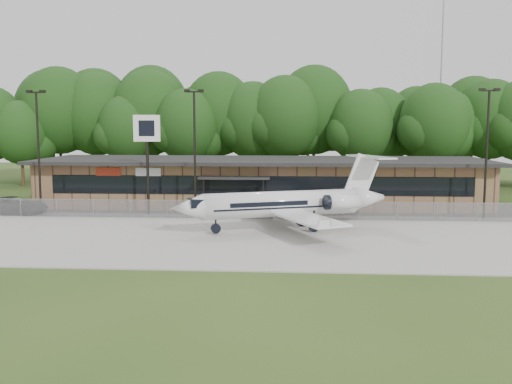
# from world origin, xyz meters

# --- Properties ---
(ground) EXTENTS (160.00, 160.00, 0.00)m
(ground) POSITION_xyz_m (0.00, 0.00, 0.00)
(ground) COLOR #264017
(ground) RESTS_ON ground
(apron) EXTENTS (64.00, 18.00, 0.08)m
(apron) POSITION_xyz_m (0.00, 8.00, 0.04)
(apron) COLOR #9E9B93
(apron) RESTS_ON ground
(parking_lot) EXTENTS (50.00, 9.00, 0.06)m
(parking_lot) POSITION_xyz_m (0.00, 19.50, 0.03)
(parking_lot) COLOR #383835
(parking_lot) RESTS_ON ground
(terminal) EXTENTS (41.00, 11.65, 4.30)m
(terminal) POSITION_xyz_m (-0.00, 23.94, 2.18)
(terminal) COLOR brown
(terminal) RESTS_ON ground
(fence) EXTENTS (46.00, 0.04, 1.52)m
(fence) POSITION_xyz_m (0.00, 15.00, 0.78)
(fence) COLOR gray
(fence) RESTS_ON ground
(treeline) EXTENTS (72.00, 12.00, 15.00)m
(treeline) POSITION_xyz_m (0.00, 42.00, 7.50)
(treeline) COLOR black
(treeline) RESTS_ON ground
(radio_mast) EXTENTS (0.20, 0.20, 25.00)m
(radio_mast) POSITION_xyz_m (22.00, 48.00, 12.50)
(radio_mast) COLOR gray
(radio_mast) RESTS_ON ground
(light_pole_left) EXTENTS (1.55, 0.30, 10.23)m
(light_pole_left) POSITION_xyz_m (-18.00, 16.50, 5.98)
(light_pole_left) COLOR black
(light_pole_left) RESTS_ON ground
(light_pole_mid) EXTENTS (1.55, 0.30, 10.23)m
(light_pole_mid) POSITION_xyz_m (-5.00, 16.50, 5.98)
(light_pole_mid) COLOR black
(light_pole_mid) RESTS_ON ground
(light_pole_right) EXTENTS (1.55, 0.30, 10.23)m
(light_pole_right) POSITION_xyz_m (18.00, 16.50, 5.98)
(light_pole_right) COLOR black
(light_pole_right) RESTS_ON ground
(business_jet) EXTENTS (15.56, 13.91, 5.32)m
(business_jet) POSITION_xyz_m (2.67, 10.42, 1.90)
(business_jet) COLOR silver
(business_jet) RESTS_ON ground
(suv) EXTENTS (5.44, 2.58, 1.50)m
(suv) POSITION_xyz_m (-20.18, 16.33, 0.75)
(suv) COLOR #2C2C2E
(suv) RESTS_ON ground
(pole_sign) EXTENTS (2.17, 0.49, 8.23)m
(pole_sign) POSITION_xyz_m (-8.97, 16.80, 6.29)
(pole_sign) COLOR black
(pole_sign) RESTS_ON ground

